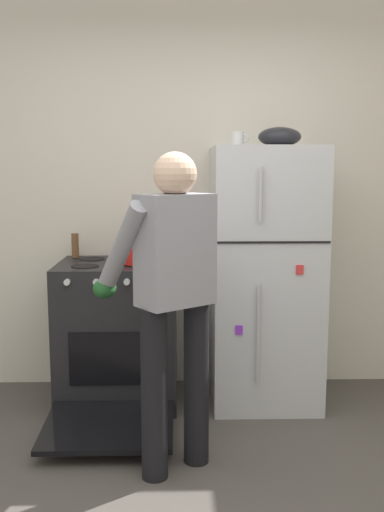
{
  "coord_description": "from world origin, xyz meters",
  "views": [
    {
      "loc": [
        -0.11,
        -2.14,
        1.52
      ],
      "look_at": [
        -0.03,
        1.32,
        1.0
      ],
      "focal_mm": 40.97,
      "sensor_mm": 36.0,
      "label": 1
    }
  ],
  "objects_px": {
    "stove_range": "(118,334)",
    "red_pot": "(141,254)",
    "coffee_mug": "(238,139)",
    "mixing_bowl": "(280,137)",
    "person_cook": "(172,285)",
    "pepper_mill": "(75,245)",
    "refrigerator": "(264,276)"
  },
  "relations": [
    {
      "from": "stove_range",
      "to": "red_pot",
      "type": "bearing_deg",
      "value": -11.3
    },
    {
      "from": "stove_range",
      "to": "person_cook",
      "type": "distance_m",
      "value": 1.07
    },
    {
      "from": "mixing_bowl",
      "to": "coffee_mug",
      "type": "bearing_deg",
      "value": 169.01
    },
    {
      "from": "red_pot",
      "to": "mixing_bowl",
      "type": "height_order",
      "value": "mixing_bowl"
    },
    {
      "from": "stove_range",
      "to": "coffee_mug",
      "type": "distance_m",
      "value": 1.48
    },
    {
      "from": "coffee_mug",
      "to": "pepper_mill",
      "type": "height_order",
      "value": "coffee_mug"
    },
    {
      "from": "pepper_mill",
      "to": "mixing_bowl",
      "type": "bearing_deg",
      "value": -8.54
    },
    {
      "from": "refrigerator",
      "to": "mixing_bowl",
      "type": "relative_size",
      "value": 6.15
    },
    {
      "from": "pepper_mill",
      "to": "mixing_bowl",
      "type": "relative_size",
      "value": 0.61
    },
    {
      "from": "coffee_mug",
      "to": "pepper_mill",
      "type": "distance_m",
      "value": 1.29
    },
    {
      "from": "red_pot",
      "to": "pepper_mill",
      "type": "relative_size",
      "value": 2.18
    },
    {
      "from": "refrigerator",
      "to": "person_cook",
      "type": "bearing_deg",
      "value": -123.47
    },
    {
      "from": "refrigerator",
      "to": "person_cook",
      "type": "relative_size",
      "value": 1.04
    },
    {
      "from": "stove_range",
      "to": "refrigerator",
      "type": "bearing_deg",
      "value": 1.07
    },
    {
      "from": "person_cook",
      "to": "coffee_mug",
      "type": "relative_size",
      "value": 14.28
    },
    {
      "from": "refrigerator",
      "to": "pepper_mill",
      "type": "relative_size",
      "value": 10.14
    },
    {
      "from": "person_cook",
      "to": "stove_range",
      "type": "bearing_deg",
      "value": 112.22
    },
    {
      "from": "red_pot",
      "to": "coffee_mug",
      "type": "relative_size",
      "value": 3.17
    },
    {
      "from": "red_pot",
      "to": "mixing_bowl",
      "type": "xyz_separation_m",
      "value": [
        0.87,
        0.05,
        0.74
      ]
    },
    {
      "from": "refrigerator",
      "to": "person_cook",
      "type": "xyz_separation_m",
      "value": [
        -0.59,
        -0.9,
        0.12
      ]
    },
    {
      "from": "refrigerator",
      "to": "stove_range",
      "type": "distance_m",
      "value": 1.02
    },
    {
      "from": "mixing_bowl",
      "to": "stove_range",
      "type": "bearing_deg",
      "value": -179.0
    },
    {
      "from": "refrigerator",
      "to": "stove_range",
      "type": "height_order",
      "value": "refrigerator"
    },
    {
      "from": "pepper_mill",
      "to": "mixing_bowl",
      "type": "distance_m",
      "value": 1.52
    },
    {
      "from": "red_pot",
      "to": "person_cook",
      "type": "bearing_deg",
      "value": -76.77
    },
    {
      "from": "coffee_mug",
      "to": "mixing_bowl",
      "type": "xyz_separation_m",
      "value": [
        0.26,
        -0.05,
        0.01
      ]
    },
    {
      "from": "refrigerator",
      "to": "mixing_bowl",
      "type": "distance_m",
      "value": 0.89
    },
    {
      "from": "red_pot",
      "to": "coffee_mug",
      "type": "distance_m",
      "value": 0.95
    },
    {
      "from": "stove_range",
      "to": "pepper_mill",
      "type": "relative_size",
      "value": 7.52
    },
    {
      "from": "red_pot",
      "to": "mixing_bowl",
      "type": "relative_size",
      "value": 1.32
    },
    {
      "from": "stove_range",
      "to": "coffee_mug",
      "type": "bearing_deg",
      "value": 5.02
    },
    {
      "from": "stove_range",
      "to": "pepper_mill",
      "type": "distance_m",
      "value": 0.67
    }
  ]
}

